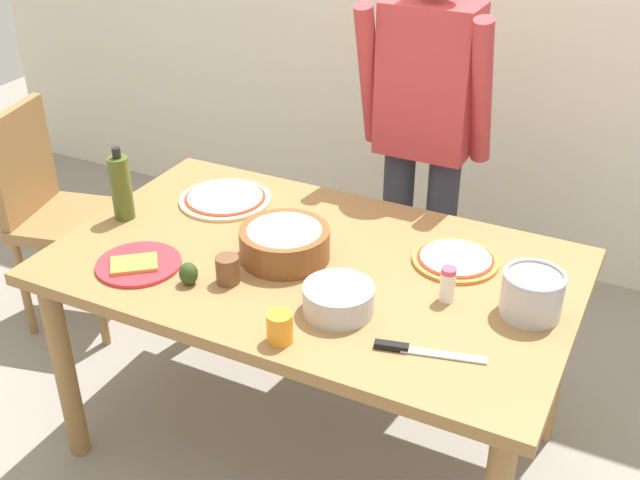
# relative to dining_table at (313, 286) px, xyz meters

# --- Properties ---
(ground) EXTENTS (8.00, 8.00, 0.00)m
(ground) POSITION_rel_dining_table_xyz_m (0.00, 0.00, -0.67)
(ground) COLOR gray
(dining_table) EXTENTS (1.60, 0.96, 0.76)m
(dining_table) POSITION_rel_dining_table_xyz_m (0.00, 0.00, 0.00)
(dining_table) COLOR olive
(dining_table) RESTS_ON ground
(person_cook) EXTENTS (0.49, 0.25, 1.62)m
(person_cook) POSITION_rel_dining_table_xyz_m (0.08, 0.76, 0.27)
(person_cook) COLOR #2D2D38
(person_cook) RESTS_ON ground
(chair_wooden_left) EXTENTS (0.48, 0.48, 0.95)m
(chair_wooden_left) POSITION_rel_dining_table_xyz_m (-1.32, 0.23, -0.13)
(chair_wooden_left) COLOR olive
(chair_wooden_left) RESTS_ON ground
(pizza_raw_on_board) EXTENTS (0.33, 0.33, 0.02)m
(pizza_raw_on_board) POSITION_rel_dining_table_xyz_m (-0.46, 0.22, 0.10)
(pizza_raw_on_board) COLOR beige
(pizza_raw_on_board) RESTS_ON dining_table
(pizza_cooked_on_tray) EXTENTS (0.27, 0.27, 0.02)m
(pizza_cooked_on_tray) POSITION_rel_dining_table_xyz_m (0.40, 0.19, 0.10)
(pizza_cooked_on_tray) COLOR #C67A33
(pizza_cooked_on_tray) RESTS_ON dining_table
(plate_with_slice) EXTENTS (0.26, 0.26, 0.02)m
(plate_with_slice) POSITION_rel_dining_table_xyz_m (-0.46, -0.27, 0.10)
(plate_with_slice) COLOR red
(plate_with_slice) RESTS_ON dining_table
(popcorn_bowl) EXTENTS (0.28, 0.28, 0.11)m
(popcorn_bowl) POSITION_rel_dining_table_xyz_m (-0.09, -0.02, 0.15)
(popcorn_bowl) COLOR brown
(popcorn_bowl) RESTS_ON dining_table
(mixing_bowl_steel) EXTENTS (0.20, 0.20, 0.08)m
(mixing_bowl_steel) POSITION_rel_dining_table_xyz_m (0.18, -0.21, 0.13)
(mixing_bowl_steel) COLOR #B7B7BC
(mixing_bowl_steel) RESTS_ON dining_table
(olive_oil_bottle) EXTENTS (0.07, 0.07, 0.26)m
(olive_oil_bottle) POSITION_rel_dining_table_xyz_m (-0.70, -0.03, 0.20)
(olive_oil_bottle) COLOR #47561E
(olive_oil_bottle) RESTS_ON dining_table
(steel_pot) EXTENTS (0.17, 0.17, 0.13)m
(steel_pot) POSITION_rel_dining_table_xyz_m (0.66, 0.02, 0.16)
(steel_pot) COLOR #B7B7BC
(steel_pot) RESTS_ON dining_table
(cup_orange) EXTENTS (0.07, 0.07, 0.08)m
(cup_orange) POSITION_rel_dining_table_xyz_m (0.11, -0.40, 0.13)
(cup_orange) COLOR orange
(cup_orange) RESTS_ON dining_table
(cup_small_brown) EXTENTS (0.07, 0.07, 0.08)m
(cup_small_brown) POSITION_rel_dining_table_xyz_m (-0.17, -0.22, 0.13)
(cup_small_brown) COLOR brown
(cup_small_brown) RESTS_ON dining_table
(salt_shaker) EXTENTS (0.04, 0.04, 0.11)m
(salt_shaker) POSITION_rel_dining_table_xyz_m (0.44, -0.02, 0.14)
(salt_shaker) COLOR white
(salt_shaker) RESTS_ON dining_table
(chef_knife) EXTENTS (0.29, 0.09, 0.02)m
(chef_knife) POSITION_rel_dining_table_xyz_m (0.44, -0.28, 0.10)
(chef_knife) COLOR silver
(chef_knife) RESTS_ON dining_table
(avocado) EXTENTS (0.06, 0.06, 0.07)m
(avocado) POSITION_rel_dining_table_xyz_m (-0.27, -0.27, 0.13)
(avocado) COLOR #2D4219
(avocado) RESTS_ON dining_table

